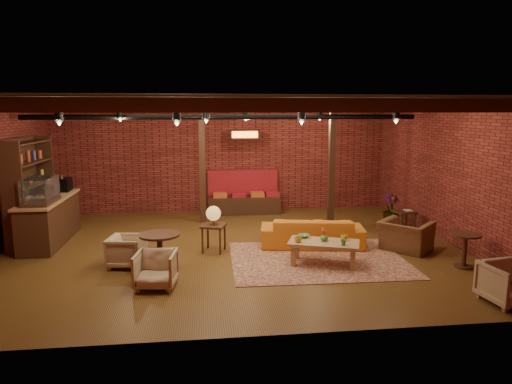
{
  "coord_description": "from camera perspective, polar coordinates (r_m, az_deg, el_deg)",
  "views": [
    {
      "loc": [
        -0.6,
        -9.67,
        2.99
      ],
      "look_at": [
        0.57,
        0.2,
        1.23
      ],
      "focal_mm": 32.0,
      "sensor_mm": 36.0,
      "label": 1
    }
  ],
  "objects": [
    {
      "name": "service_counter",
      "position": [
        11.44,
        -24.46,
        -1.9
      ],
      "size": [
        0.8,
        2.5,
        1.6
      ],
      "primitive_type": null,
      "color": "#321E10",
      "rests_on": "ground"
    },
    {
      "name": "rug",
      "position": [
        9.5,
        7.71,
        -8.33
      ],
      "size": [
        3.57,
        2.76,
        0.01
      ],
      "primitive_type": "cube",
      "rotation": [
        0.0,
        0.0,
        -0.02
      ],
      "color": "maroon",
      "rests_on": "floor"
    },
    {
      "name": "wall_back",
      "position": [
        13.75,
        -4.24,
        4.23
      ],
      "size": [
        10.0,
        0.02,
        3.2
      ],
      "primitive_type": "cube",
      "color": "maroon",
      "rests_on": "ground"
    },
    {
      "name": "armchair_a",
      "position": [
        9.28,
        -15.85,
        -6.94
      ],
      "size": [
        0.71,
        0.74,
        0.67
      ],
      "primitive_type": "imported",
      "rotation": [
        0.0,
        0.0,
        1.41
      ],
      "color": "beige",
      "rests_on": "floor"
    },
    {
      "name": "plant_counter",
      "position": [
        11.52,
        -23.84,
        0.36
      ],
      "size": [
        0.35,
        0.39,
        0.3
      ],
      "primitive_type": "imported",
      "color": "#337F33",
      "rests_on": "service_counter"
    },
    {
      "name": "coffee_table",
      "position": [
        9.12,
        8.4,
        -6.45
      ],
      "size": [
        1.51,
        1.1,
        0.72
      ],
      "rotation": [
        0.0,
        0.0,
        -0.35
      ],
      "color": "olive",
      "rests_on": "floor"
    },
    {
      "name": "banquette",
      "position": [
        13.5,
        -1.55,
        -0.57
      ],
      "size": [
        2.1,
        0.7,
        1.0
      ],
      "primitive_type": null,
      "color": "maroon",
      "rests_on": "ground"
    },
    {
      "name": "wall_right",
      "position": [
        11.26,
        23.14,
        2.15
      ],
      "size": [
        0.02,
        8.0,
        3.2
      ],
      "primitive_type": "cube",
      "color": "maroon",
      "rests_on": "ground"
    },
    {
      "name": "wall_front",
      "position": [
        5.87,
        -0.7,
        -3.65
      ],
      "size": [
        10.0,
        0.02,
        3.2
      ],
      "primitive_type": "cube",
      "color": "maroon",
      "rests_on": "ground"
    },
    {
      "name": "round_table_left",
      "position": [
        8.66,
        -11.93,
        -6.72
      ],
      "size": [
        0.74,
        0.74,
        0.77
      ],
      "color": "#321E10",
      "rests_on": "floor"
    },
    {
      "name": "ceiling_spotlights",
      "position": [
        9.69,
        -3.26,
        9.27
      ],
      "size": [
        6.4,
        4.4,
        0.28
      ],
      "primitive_type": null,
      "color": "black",
      "rests_on": "ceiling"
    },
    {
      "name": "armchair_b",
      "position": [
        8.11,
        -12.41,
        -9.23
      ],
      "size": [
        0.74,
        0.71,
        0.69
      ],
      "primitive_type": "imported",
      "rotation": [
        0.0,
        0.0,
        -0.13
      ],
      "color": "beige",
      "rests_on": "floor"
    },
    {
      "name": "sofa",
      "position": [
        10.3,
        7.01,
        -4.98
      ],
      "size": [
        2.37,
        1.23,
        0.66
      ],
      "primitive_type": "imported",
      "rotation": [
        0.0,
        0.0,
        2.98
      ],
      "color": "#C0671A",
      "rests_on": "floor"
    },
    {
      "name": "ceiling_beams",
      "position": [
        9.69,
        -3.27,
        10.57
      ],
      "size": [
        9.8,
        6.4,
        0.22
      ],
      "primitive_type": null,
      "color": "#321E10",
      "rests_on": "ceiling"
    },
    {
      "name": "side_table_lamp",
      "position": [
        9.8,
        -5.34,
        -3.13
      ],
      "size": [
        0.6,
        0.6,
        1.0
      ],
      "rotation": [
        0.0,
        0.0,
        -0.31
      ],
      "color": "#321E10",
      "rests_on": "floor"
    },
    {
      "name": "ceiling",
      "position": [
        9.69,
        -3.28,
        11.28
      ],
      "size": [
        10.0,
        8.0,
        0.02
      ],
      "primitive_type": "cube",
      "color": "black",
      "rests_on": "wall_back"
    },
    {
      "name": "ceiling_pipe",
      "position": [
        11.28,
        -3.77,
        9.32
      ],
      "size": [
        9.6,
        0.12,
        0.12
      ],
      "primitive_type": "cylinder",
      "rotation": [
        0.0,
        1.57,
        0.0
      ],
      "color": "black",
      "rests_on": "ceiling"
    },
    {
      "name": "armchair_far",
      "position": [
        8.28,
        29.05,
        -9.75
      ],
      "size": [
        0.78,
        0.75,
        0.72
      ],
      "primitive_type": "imported",
      "rotation": [
        0.0,
        0.0,
        0.13
      ],
      "color": "beige",
      "rests_on": "floor"
    },
    {
      "name": "post_right",
      "position": [
        12.23,
        9.43,
        3.39
      ],
      "size": [
        0.16,
        0.16,
        3.2
      ],
      "primitive_type": "cube",
      "color": "#321E10",
      "rests_on": "ground"
    },
    {
      "name": "round_table_right",
      "position": [
        9.71,
        24.66,
        -6.04
      ],
      "size": [
        0.58,
        0.58,
        0.68
      ],
      "color": "#321E10",
      "rests_on": "floor"
    },
    {
      "name": "plant_tall",
      "position": [
        12.59,
        16.71,
        1.56
      ],
      "size": [
        1.64,
        1.64,
        2.44
      ],
      "primitive_type": "imported",
      "rotation": [
        0.0,
        0.0,
        0.23
      ],
      "color": "#4C7F4C",
      "rests_on": "floor"
    },
    {
      "name": "service_sign",
      "position": [
        12.84,
        -1.41,
        7.2
      ],
      "size": [
        0.86,
        0.06,
        0.3
      ],
      "primitive_type": "cube",
      "color": "orange",
      "rests_on": "ceiling"
    },
    {
      "name": "side_table_book",
      "position": [
        11.99,
        18.06,
        -2.46
      ],
      "size": [
        0.54,
        0.54,
        0.56
      ],
      "rotation": [
        0.0,
        0.0,
        0.14
      ],
      "color": "#321E10",
      "rests_on": "floor"
    },
    {
      "name": "shelving_hutch",
      "position": [
        11.59,
        -26.33,
        0.12
      ],
      "size": [
        0.52,
        2.0,
        2.4
      ],
      "primitive_type": null,
      "color": "#321E10",
      "rests_on": "ground"
    },
    {
      "name": "armchair_right",
      "position": [
        10.42,
        18.25,
        -4.63
      ],
      "size": [
        1.16,
        1.18,
        0.88
      ],
      "primitive_type": "imported",
      "rotation": [
        0.0,
        0.0,
        2.32
      ],
      "color": "brown",
      "rests_on": "floor"
    },
    {
      "name": "post_left",
      "position": [
        12.35,
        -6.74,
        3.52
      ],
      "size": [
        0.16,
        0.16,
        3.2
      ],
      "primitive_type": "cube",
      "color": "#321E10",
      "rests_on": "ground"
    },
    {
      "name": "floor",
      "position": [
        10.14,
        -3.1,
        -7.11
      ],
      "size": [
        10.0,
        10.0,
        0.0
      ],
      "primitive_type": "plane",
      "color": "#402810",
      "rests_on": "ground"
    }
  ]
}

